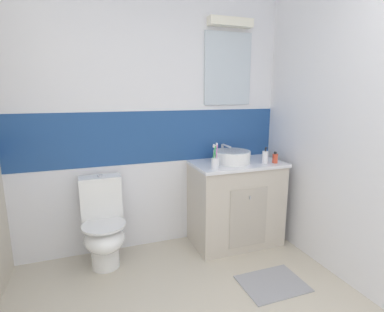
# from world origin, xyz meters

# --- Properties ---
(wall_back_tiled) EXTENTS (3.20, 0.20, 2.50)m
(wall_back_tiled) POSITION_xyz_m (0.01, 2.45, 1.26)
(wall_back_tiled) COLOR white
(wall_back_tiled) RESTS_ON ground_plane
(wall_right_plain) EXTENTS (0.10, 3.48, 2.50)m
(wall_right_plain) POSITION_xyz_m (1.35, 1.20, 1.25)
(wall_right_plain) COLOR white
(wall_right_plain) RESTS_ON ground_plane
(vanity_cabinet) EXTENTS (0.89, 0.54, 0.85)m
(vanity_cabinet) POSITION_xyz_m (0.77, 2.14, 0.43)
(vanity_cabinet) COLOR beige
(vanity_cabinet) RESTS_ON ground_plane
(sink_basin) EXTENTS (0.36, 0.41, 0.16)m
(sink_basin) POSITION_xyz_m (0.72, 2.15, 0.91)
(sink_basin) COLOR white
(sink_basin) RESTS_ON vanity_cabinet
(toilet) EXTENTS (0.37, 0.50, 0.80)m
(toilet) POSITION_xyz_m (-0.52, 2.16, 0.37)
(toilet) COLOR white
(toilet) RESTS_ON ground_plane
(toothbrush_cup) EXTENTS (0.07, 0.07, 0.23)m
(toothbrush_cup) POSITION_xyz_m (0.46, 1.98, 0.91)
(toothbrush_cup) COLOR white
(toothbrush_cup) RESTS_ON vanity_cabinet
(soap_dispenser) EXTENTS (0.06, 0.06, 0.16)m
(soap_dispenser) POSITION_xyz_m (1.00, 2.00, 0.91)
(soap_dispenser) COLOR white
(soap_dispenser) RESTS_ON vanity_cabinet
(perfume_flask_small) EXTENTS (0.04, 0.03, 0.11)m
(perfume_flask_small) POSITION_xyz_m (1.10, 1.98, 0.90)
(perfume_flask_small) COLOR #D84C33
(perfume_flask_small) RESTS_ON vanity_cabinet
(bath_mat) EXTENTS (0.51, 0.39, 0.01)m
(bath_mat) POSITION_xyz_m (0.72, 1.40, 0.01)
(bath_mat) COLOR #99999E
(bath_mat) RESTS_ON ground_plane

